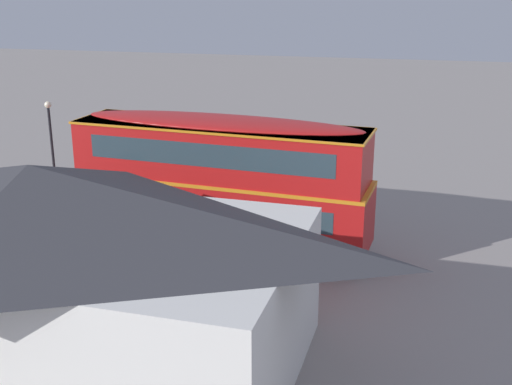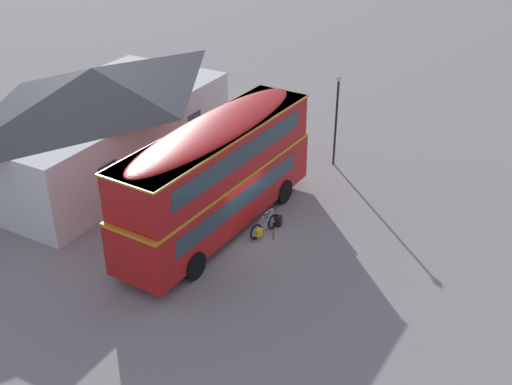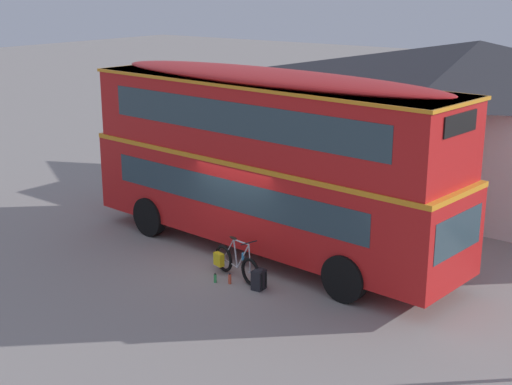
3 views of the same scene
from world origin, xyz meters
The scene contains 7 objects.
ground_plane centered at (0.00, 0.00, 0.00)m, with size 120.00×120.00×0.00m, color gray.
double_decker_bus centered at (0.13, 1.23, 2.65)m, with size 10.92×3.46×4.79m.
touring_bicycle centered at (0.53, -0.65, 0.37)m, with size 1.73×0.64×1.06m.
backpack_on_ground centered at (1.41, -0.85, 0.27)m, with size 0.33×0.34×0.52m.
water_bottle_green_metal centered at (0.35, -1.16, 0.11)m, with size 0.07×0.07×0.23m.
water_bottle_red_squeeze centered at (0.67, -1.01, 0.12)m, with size 0.08×0.08×0.26m.
pub_building centered at (2.49, 9.26, 2.61)m, with size 13.76×7.61×5.12m.
Camera 3 is at (10.76, -13.47, 6.87)m, focal length 51.31 mm.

